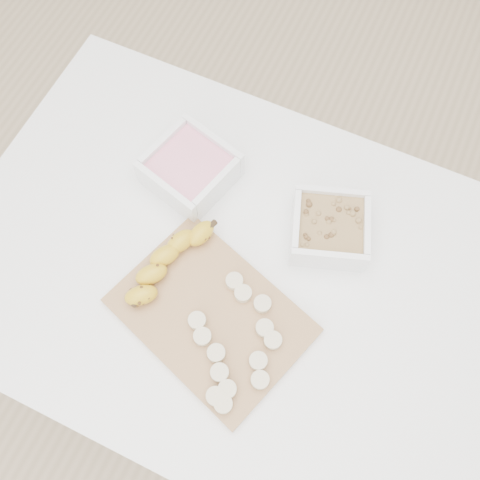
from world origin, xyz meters
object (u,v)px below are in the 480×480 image
at_px(bowl_yogurt, 190,169).
at_px(bowl_granola, 330,228).
at_px(banana, 167,263).
at_px(cutting_board, 211,315).
at_px(table, 233,284).

relative_size(bowl_yogurt, bowl_granola, 1.04).
height_order(bowl_yogurt, banana, bowl_yogurt).
bearing_deg(cutting_board, banana, 156.53).
relative_size(table, cutting_board, 3.24).
xyz_separation_m(table, bowl_granola, (0.13, 0.13, 0.13)).
bearing_deg(bowl_yogurt, cutting_board, -56.13).
xyz_separation_m(table, bowl_yogurt, (-0.15, 0.13, 0.13)).
relative_size(table, bowl_granola, 6.00).
xyz_separation_m(bowl_yogurt, banana, (0.05, -0.18, -0.00)).
bearing_deg(bowl_yogurt, banana, -75.40).
bearing_deg(table, bowl_yogurt, 138.54).
relative_size(bowl_granola, banana, 0.86).
distance_m(table, cutting_board, 0.14).
relative_size(bowl_granola, cutting_board, 0.54).
distance_m(bowl_granola, banana, 0.29).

